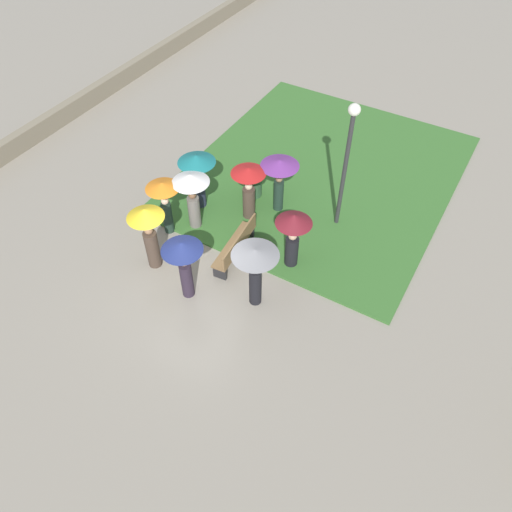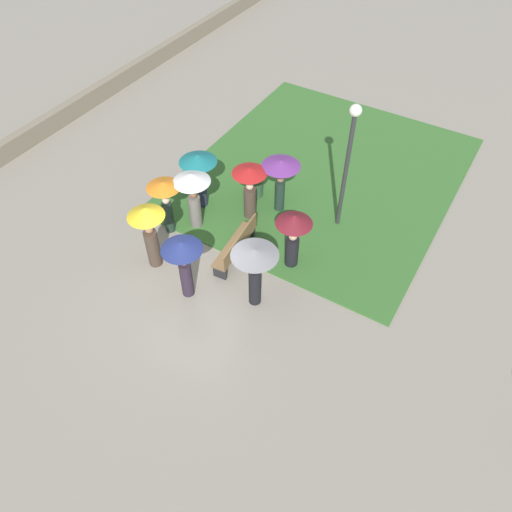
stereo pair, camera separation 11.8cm
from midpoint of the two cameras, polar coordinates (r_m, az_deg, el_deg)
ground_plane at (r=13.39m, az=-6.88°, el=-3.44°), size 90.00×90.00×0.00m
lawn_patch_near at (r=16.88m, az=7.91°, el=9.29°), size 9.36×8.12×0.06m
park_bench at (r=13.66m, az=-1.97°, el=1.27°), size 1.96×0.60×0.90m
lamp_post at (r=13.52m, az=10.82°, el=11.58°), size 0.32×0.32×3.96m
trash_bin at (r=15.63m, az=0.02°, el=8.19°), size 0.60×0.60×0.89m
crowd_person_red at (r=14.38m, az=-0.49°, el=8.06°), size 1.01×1.01×1.83m
crowd_person_white at (r=14.08m, az=-7.01°, el=7.57°), size 1.05×1.05×1.91m
crowd_person_maroon at (r=12.92m, az=4.56°, el=2.87°), size 0.97×0.97×1.83m
crowd_person_grey at (r=11.89m, az=0.14°, el=-0.93°), size 1.16×1.16×1.92m
crowd_person_yellow at (r=13.14m, az=-11.95°, el=3.29°), size 0.97×0.97×2.02m
crowd_person_purple at (r=14.53m, az=3.07°, el=9.44°), size 1.13×1.13×1.85m
crowd_person_navy at (r=12.21m, az=-8.07°, el=-0.05°), size 1.03×1.03×1.90m
crowd_person_orange at (r=14.11m, az=-10.11°, el=6.74°), size 0.96×0.96×1.79m
crowd_person_teal at (r=14.75m, az=-6.32°, el=9.87°), size 1.11×1.11×1.90m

